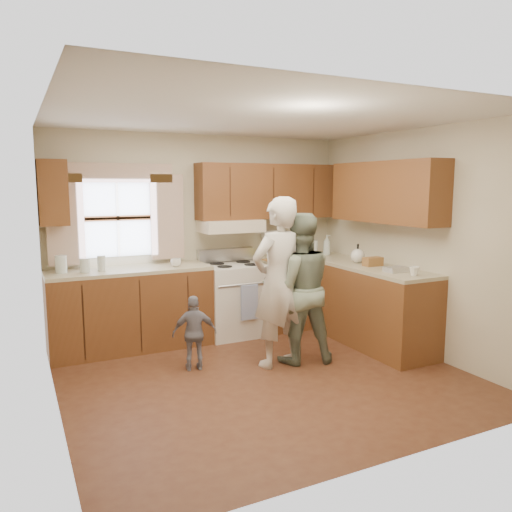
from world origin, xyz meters
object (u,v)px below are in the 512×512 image
woman_left (279,283)px  stove (234,298)px  child (195,333)px  woman_right (299,288)px

woman_left → stove: bearing=-101.6°
child → woman_left: bearing=176.2°
woman_right → woman_left: bearing=18.1°
stove → woman_right: size_ratio=0.67×
stove → child: stove is taller
woman_left → child: (-0.83, 0.26, -0.50)m
child → woman_right: bearing=-179.3°
stove → woman_left: bearing=-91.2°
stove → woman_right: bearing=-79.2°
stove → woman_left: woman_left is taller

